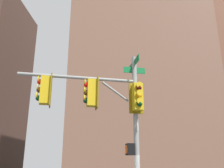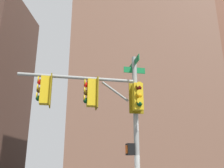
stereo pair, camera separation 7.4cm
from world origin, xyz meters
TOP-DOWN VIEW (x-y plane):
  - signal_pole_assembly at (0.75, -0.11)m, footprint 4.59×1.88m
  - building_brick_nearside at (-1.85, -29.09)m, footprint 18.52×19.27m
  - building_brick_midblock at (-13.53, -35.84)m, footprint 18.10×16.29m

SIDE VIEW (x-z plane):
  - signal_pole_assembly at x=0.75m, z-range 1.10..7.37m
  - building_brick_nearside at x=-1.85m, z-range 0.00..35.69m
  - building_brick_midblock at x=-13.53m, z-range 0.00..44.61m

